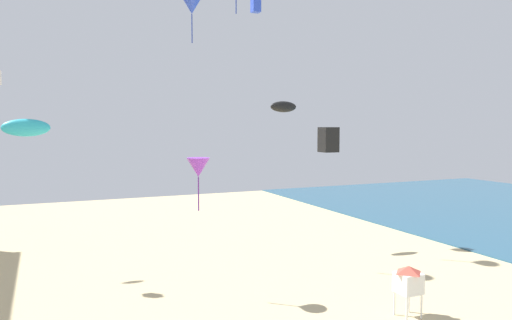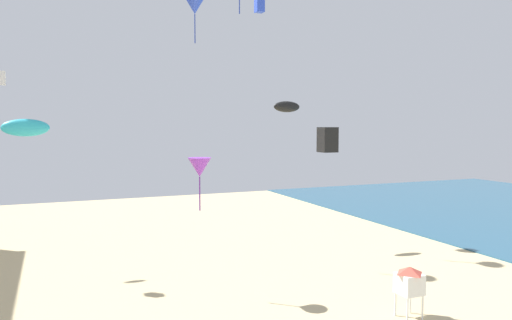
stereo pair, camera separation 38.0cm
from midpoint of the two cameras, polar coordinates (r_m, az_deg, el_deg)
name	(u,v)px [view 1 (the left image)]	position (r m, az deg, el deg)	size (l,w,h in m)	color
lifeguard_stand	(408,280)	(25.85, 16.87, -13.21)	(1.10, 1.10, 2.55)	white
kite_blue_delta	(192,6)	(36.08, -7.79, 17.33)	(1.38, 1.38, 3.14)	blue
kite_purple_delta	(198,168)	(27.05, -7.12, -0.87)	(1.29, 1.29, 2.93)	purple
kite_blue_box	(256,6)	(42.91, -0.29, 17.49)	(0.70, 0.70, 1.09)	blue
kite_black_box	(328,140)	(20.50, 7.89, 2.35)	(0.66, 0.66, 1.04)	black
kite_black_parafoil	(283,107)	(38.51, 2.92, 6.20)	(2.21, 0.62, 0.86)	black
kite_cyan_parafoil	(26,128)	(19.88, -25.66, 3.40)	(1.66, 0.46, 0.65)	#2DB7CC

